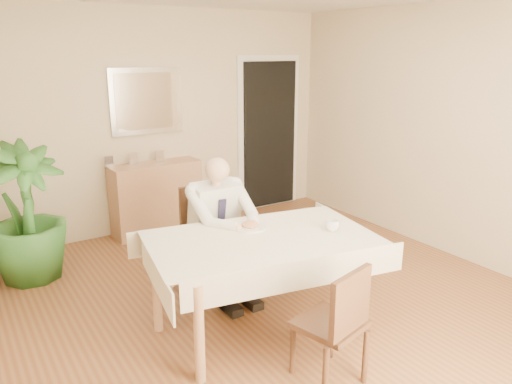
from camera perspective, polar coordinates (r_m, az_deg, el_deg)
room at (r=3.90m, az=2.76°, el=3.74°), size 5.00×5.02×2.60m
doorway at (r=6.82m, az=1.49°, el=6.50°), size 0.96×0.07×2.10m
mirror at (r=5.98m, az=-12.41°, el=10.11°), size 0.86×0.04×0.76m
dining_table at (r=3.84m, az=0.61°, el=-6.36°), size 1.88×1.30×0.75m
chair_far at (r=4.60m, az=-5.42°, el=-4.39°), size 0.47×0.47×0.94m
chair_near at (r=3.32m, az=9.34°, el=-14.26°), size 0.48×0.49×0.84m
seated_man at (r=4.30m, az=-3.70°, el=-3.52°), size 0.48×0.72×1.24m
plate at (r=3.99m, az=-0.66°, el=-4.04°), size 0.26×0.26×0.02m
food at (r=3.98m, az=-0.66°, el=-3.74°), size 0.14×0.14×0.06m
knife at (r=3.96m, az=0.29°, el=-3.95°), size 0.01×0.13×0.01m
fork at (r=3.92m, az=-0.69°, el=-4.16°), size 0.01×0.13×0.01m
coffee_mug at (r=3.96m, az=8.71°, el=-3.81°), size 0.13×0.13×0.09m
sideboard at (r=6.05m, az=-11.29°, el=-0.66°), size 1.07×0.42×0.84m
photo_frame_left at (r=5.79m, az=-16.47°, el=3.27°), size 0.10×0.02×0.14m
photo_frame_center at (r=5.91m, az=-13.83°, el=3.72°), size 0.10×0.02×0.14m
photo_frame_right at (r=5.97m, az=-10.96°, el=4.02°), size 0.10×0.02×0.14m
potted_palm at (r=5.13m, az=-24.84°, el=-2.16°), size 0.94×0.94×1.32m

